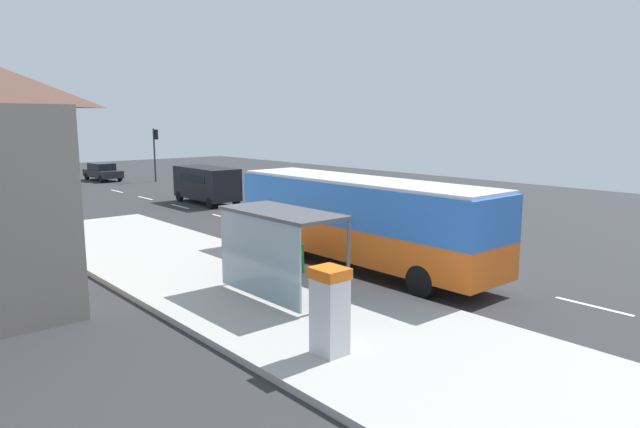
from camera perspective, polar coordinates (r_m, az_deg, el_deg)
ground_plane at (r=31.44m, az=-10.07°, el=-0.38°), size 56.00×92.00×0.04m
sidewalk_platform at (r=18.17m, az=-7.86°, el=-7.20°), size 6.20×30.00×0.18m
lane_stripe_seg_0 at (r=18.19m, az=25.69°, el=-8.33°), size 0.16×2.20×0.01m
lane_stripe_seg_1 at (r=20.55m, az=12.78°, el=-5.63°), size 0.16×2.20×0.01m
lane_stripe_seg_2 at (r=23.74m, az=3.02°, el=-3.37°), size 0.16×2.20×0.01m
lane_stripe_seg_3 at (r=27.48m, az=-4.24°, el=-1.62°), size 0.16×2.20×0.01m
lane_stripe_seg_4 at (r=31.56m, az=-9.68°, el=-0.29°), size 0.16×2.20×0.01m
lane_stripe_seg_5 at (r=35.88m, az=-13.84°, el=0.74°), size 0.16×2.20×0.01m
lane_stripe_seg_6 at (r=40.36m, az=-17.10°, el=1.53°), size 0.16×2.20×0.01m
lane_stripe_seg_7 at (r=44.95m, az=-19.70°, el=2.17°), size 0.16×2.20×0.01m
bus at (r=20.27m, az=4.00°, el=-0.31°), size 2.56×11.02×3.21m
white_van at (r=36.72m, az=-11.30°, el=3.13°), size 2.07×5.22×2.30m
sedan_near at (r=53.29m, az=-20.96°, el=4.00°), size 2.04×4.49×1.52m
ticket_machine at (r=12.55m, az=0.98°, el=-9.60°), size 0.66×0.76×1.94m
recycling_bin_green at (r=19.26m, az=-2.37°, el=-4.42°), size 0.52×0.52×0.95m
recycling_bin_orange at (r=19.79m, az=-3.64°, el=-4.05°), size 0.52×0.52×0.95m
recycling_bin_yellow at (r=20.34m, az=-4.84°, el=-3.69°), size 0.52×0.52×0.95m
traffic_light_near_side at (r=50.80m, az=-16.18°, el=6.54°), size 0.49×0.28×4.51m
traffic_light_far_side at (r=48.58m, az=-25.89°, el=6.29°), size 0.49×0.28×5.11m
bus_shelter at (r=16.30m, az=-4.71°, el=-1.80°), size 1.80×4.00×2.50m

